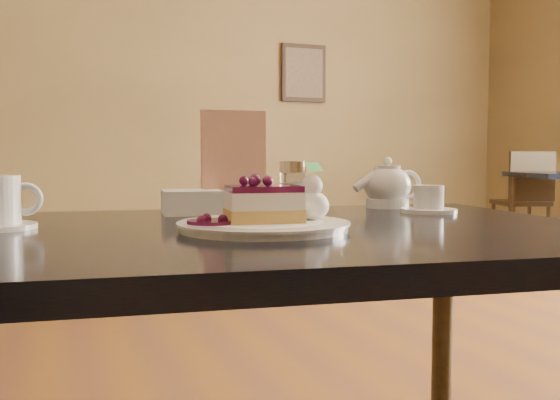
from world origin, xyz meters
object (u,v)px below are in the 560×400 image
object	(u,v)px
cheesecake_slice	(264,204)
main_table	(257,273)
dessert_plate	(264,226)
tea_set	(395,190)

from	to	relation	value
cheesecake_slice	main_table	bearing A→B (deg)	90.00
main_table	dessert_plate	distance (m)	0.09
main_table	dessert_plate	bearing A→B (deg)	-90.00
cheesecake_slice	tea_set	world-z (taller)	tea_set
cheesecake_slice	tea_set	size ratio (longest dim) A/B	0.49
main_table	cheesecake_slice	xyz separation A→B (m)	(-0.01, -0.05, 0.11)
cheesecake_slice	dessert_plate	bearing A→B (deg)	-173.64
cheesecake_slice	tea_set	distance (m)	0.47
main_table	tea_set	distance (m)	0.46
main_table	cheesecake_slice	size ratio (longest dim) A/B	9.96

